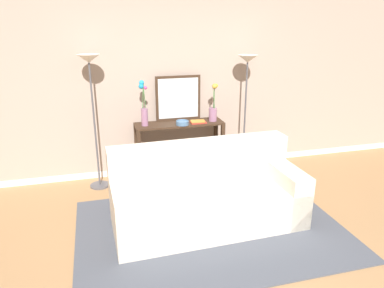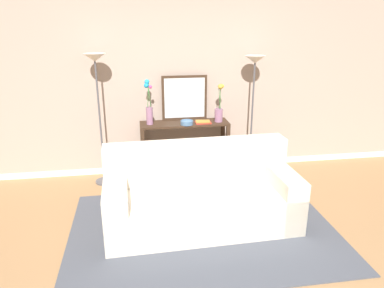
% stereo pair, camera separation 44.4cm
% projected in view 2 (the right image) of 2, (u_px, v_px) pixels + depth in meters
% --- Properties ---
extents(ground_plane, '(16.00, 16.00, 0.02)m').
position_uv_depth(ground_plane, '(216.00, 265.00, 3.41)').
color(ground_plane, '#9E754C').
extents(back_wall, '(12.00, 0.15, 2.71)m').
position_uv_depth(back_wall, '(182.00, 79.00, 5.16)').
color(back_wall, white).
rests_on(back_wall, ground).
extents(area_rug, '(2.82, 1.98, 0.01)m').
position_uv_depth(area_rug, '(203.00, 230.00, 3.94)').
color(area_rug, '#474C56').
rests_on(area_rug, ground).
extents(couch, '(2.06, 0.91, 0.88)m').
position_uv_depth(couch, '(200.00, 197.00, 3.99)').
color(couch, beige).
rests_on(couch, ground).
extents(console_table, '(1.22, 0.36, 0.80)m').
position_uv_depth(console_table, '(185.00, 140.00, 5.14)').
color(console_table, '#382619').
rests_on(console_table, ground).
extents(floor_lamp_left, '(0.28, 0.28, 1.75)m').
position_uv_depth(floor_lamp_left, '(97.00, 83.00, 4.65)').
color(floor_lamp_left, '#4C4C51').
rests_on(floor_lamp_left, ground).
extents(floor_lamp_right, '(0.28, 0.28, 1.69)m').
position_uv_depth(floor_lamp_right, '(254.00, 83.00, 4.97)').
color(floor_lamp_right, '#4C4C51').
rests_on(floor_lamp_right, ground).
extents(wall_mirror, '(0.63, 0.02, 0.62)m').
position_uv_depth(wall_mirror, '(185.00, 98.00, 5.09)').
color(wall_mirror, '#382619').
rests_on(wall_mirror, console_table).
extents(vase_tall_flowers, '(0.11, 0.11, 0.61)m').
position_uv_depth(vase_tall_flowers, '(149.00, 107.00, 4.90)').
color(vase_tall_flowers, gray).
rests_on(vase_tall_flowers, console_table).
extents(vase_short_flowers, '(0.12, 0.13, 0.53)m').
position_uv_depth(vase_short_flowers, '(219.00, 109.00, 5.04)').
color(vase_short_flowers, gray).
rests_on(vase_short_flowers, console_table).
extents(fruit_bowl, '(0.17, 0.17, 0.06)m').
position_uv_depth(fruit_bowl, '(187.00, 122.00, 4.95)').
color(fruit_bowl, '#4C7093').
rests_on(fruit_bowl, console_table).
extents(book_stack, '(0.22, 0.14, 0.03)m').
position_uv_depth(book_stack, '(203.00, 122.00, 5.01)').
color(book_stack, '#BC3328').
rests_on(book_stack, console_table).
extents(book_row_under_console, '(0.45, 0.18, 0.13)m').
position_uv_depth(book_row_under_console, '(167.00, 172.00, 5.26)').
color(book_row_under_console, maroon).
rests_on(book_row_under_console, ground).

